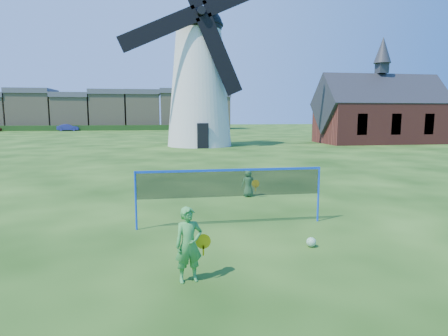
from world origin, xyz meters
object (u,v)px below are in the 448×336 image
object	(u,v)px
car_right	(68,128)
windmill	(199,78)
player_girl	(189,245)
play_ball	(311,242)
player_boy	(248,183)
chapel	(379,114)
badminton_net	(231,184)

from	to	relation	value
car_right	windmill	bearing A→B (deg)	-157.32
player_girl	play_ball	size ratio (longest dim) A/B	6.22
player_boy	car_right	size ratio (longest dim) A/B	0.26
player_girl	car_right	xyz separation A→B (m)	(-17.95, 68.37, -0.06)
play_ball	car_right	world-z (taller)	car_right
player_boy	car_right	bearing A→B (deg)	-72.30
play_ball	car_right	bearing A→B (deg)	107.25
player_girl	player_boy	world-z (taller)	player_girl
play_ball	car_right	distance (m)	70.20
windmill	chapel	bearing A→B (deg)	2.28
chapel	car_right	bearing A→B (deg)	136.99
player_boy	player_girl	bearing A→B (deg)	67.82
chapel	player_girl	size ratio (longest dim) A/B	9.52
chapel	player_boy	distance (m)	31.16
player_boy	chapel	bearing A→B (deg)	-130.34
player_girl	play_ball	distance (m)	3.21
car_right	play_ball	bearing A→B (deg)	-168.83
windmill	player_boy	world-z (taller)	windmill
car_right	player_girl	bearing A→B (deg)	-171.37
player_boy	play_ball	distance (m)	5.45
play_ball	car_right	xyz separation A→B (m)	(-20.82, 67.04, 0.52)
chapel	play_ball	distance (m)	35.42
chapel	play_ball	bearing A→B (deg)	-123.65
windmill	chapel	size ratio (longest dim) A/B	1.47
chapel	play_ball	world-z (taller)	chapel
chapel	player_boy	bearing A→B (deg)	-129.55
badminton_net	player_boy	bearing A→B (deg)	69.57
badminton_net	player_boy	size ratio (longest dim) A/B	5.04
player_girl	car_right	distance (m)	70.69
chapel	car_right	distance (m)	55.27
windmill	car_right	xyz separation A→B (m)	(-21.10, 38.43, -5.86)
chapel	badminton_net	size ratio (longest dim) A/B	2.58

